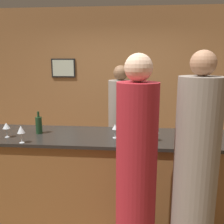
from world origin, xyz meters
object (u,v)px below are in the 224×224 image
at_px(wine_bottle_0, 39,125).
at_px(bartender, 120,133).
at_px(guest_0, 136,183).
at_px(guest_1, 194,184).

bearing_deg(wine_bottle_0, bartender, 43.38).
bearing_deg(guest_0, guest_1, 2.43).
height_order(bartender, wine_bottle_0, bartender).
xyz_separation_m(bartender, guest_0, (0.22, -1.64, 0.07)).
relative_size(bartender, wine_bottle_0, 7.07).
relative_size(guest_0, guest_1, 0.99).
height_order(guest_1, wine_bottle_0, guest_1).
relative_size(bartender, guest_0, 0.93).
xyz_separation_m(guest_1, wine_bottle_0, (-1.58, 0.78, 0.25)).
bearing_deg(bartender, wine_bottle_0, 43.38).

